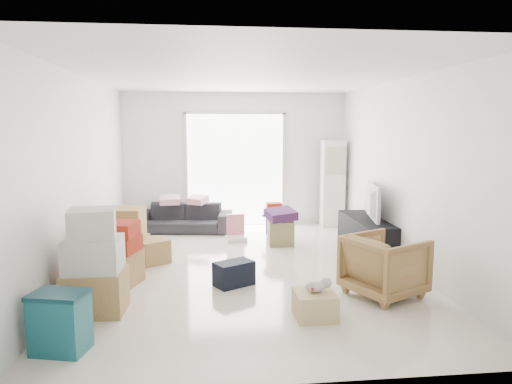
{
  "coord_description": "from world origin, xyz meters",
  "views": [
    {
      "loc": [
        -0.57,
        -6.29,
        2.0
      ],
      "look_at": [
        0.13,
        0.2,
        1.08
      ],
      "focal_mm": 32.0,
      "sensor_mm": 36.0,
      "label": 1
    }
  ],
  "objects_px": {
    "tv_console": "(366,234)",
    "wood_crate": "(315,305)",
    "television": "(367,215)",
    "kids_table": "(274,212)",
    "sofa": "(184,213)",
    "storage_bins": "(60,322)",
    "ottoman": "(281,233)",
    "ac_tower": "(333,184)",
    "armchair": "(385,263)"
  },
  "relations": [
    {
      "from": "tv_console",
      "to": "wood_crate",
      "type": "distance_m",
      "value": 2.93
    },
    {
      "from": "television",
      "to": "kids_table",
      "type": "relative_size",
      "value": 1.6
    },
    {
      "from": "sofa",
      "to": "kids_table",
      "type": "xyz_separation_m",
      "value": [
        1.69,
        -0.51,
        0.08
      ]
    },
    {
      "from": "television",
      "to": "sofa",
      "type": "bearing_deg",
      "value": 71.17
    },
    {
      "from": "television",
      "to": "storage_bins",
      "type": "distance_m",
      "value": 4.95
    },
    {
      "from": "television",
      "to": "ottoman",
      "type": "bearing_deg",
      "value": 79.26
    },
    {
      "from": "ottoman",
      "to": "wood_crate",
      "type": "xyz_separation_m",
      "value": [
        -0.12,
        -3.06,
        -0.07
      ]
    },
    {
      "from": "ottoman",
      "to": "storage_bins",
      "type": "bearing_deg",
      "value": -125.89
    },
    {
      "from": "ac_tower",
      "to": "television",
      "type": "distance_m",
      "value": 1.9
    },
    {
      "from": "sofa",
      "to": "ottoman",
      "type": "xyz_separation_m",
      "value": [
        1.71,
        -1.2,
        -0.15
      ]
    },
    {
      "from": "tv_console",
      "to": "ottoman",
      "type": "height_order",
      "value": "tv_console"
    },
    {
      "from": "armchair",
      "to": "kids_table",
      "type": "xyz_separation_m",
      "value": [
        -0.86,
        3.21,
        0.03
      ]
    },
    {
      "from": "ac_tower",
      "to": "tv_console",
      "type": "distance_m",
      "value": 1.98
    },
    {
      "from": "ac_tower",
      "to": "kids_table",
      "type": "height_order",
      "value": "ac_tower"
    },
    {
      "from": "armchair",
      "to": "storage_bins",
      "type": "relative_size",
      "value": 1.46
    },
    {
      "from": "kids_table",
      "to": "armchair",
      "type": "bearing_deg",
      "value": -74.91
    },
    {
      "from": "kids_table",
      "to": "television",
      "type": "bearing_deg",
      "value": -42.14
    },
    {
      "from": "ac_tower",
      "to": "sofa",
      "type": "distance_m",
      "value": 3.04
    },
    {
      "from": "storage_bins",
      "to": "kids_table",
      "type": "distance_m",
      "value": 4.95
    },
    {
      "from": "ac_tower",
      "to": "tv_console",
      "type": "height_order",
      "value": "ac_tower"
    },
    {
      "from": "television",
      "to": "ac_tower",
      "type": "bearing_deg",
      "value": 12.31
    },
    {
      "from": "tv_console",
      "to": "kids_table",
      "type": "bearing_deg",
      "value": 137.86
    },
    {
      "from": "armchair",
      "to": "television",
      "type": "bearing_deg",
      "value": -40.04
    },
    {
      "from": "television",
      "to": "ottoman",
      "type": "distance_m",
      "value": 1.48
    },
    {
      "from": "ac_tower",
      "to": "storage_bins",
      "type": "xyz_separation_m",
      "value": [
        -3.85,
        -4.9,
        -0.6
      ]
    },
    {
      "from": "storage_bins",
      "to": "kids_table",
      "type": "height_order",
      "value": "kids_table"
    },
    {
      "from": "wood_crate",
      "to": "ac_tower",
      "type": "bearing_deg",
      "value": 72.34
    },
    {
      "from": "kids_table",
      "to": "ac_tower",
      "type": "bearing_deg",
      "value": 27.03
    },
    {
      "from": "storage_bins",
      "to": "tv_console",
      "type": "bearing_deg",
      "value": 37.79
    },
    {
      "from": "television",
      "to": "storage_bins",
      "type": "bearing_deg",
      "value": 138.57
    },
    {
      "from": "armchair",
      "to": "wood_crate",
      "type": "bearing_deg",
      "value": 92.85
    },
    {
      "from": "sofa",
      "to": "ottoman",
      "type": "height_order",
      "value": "sofa"
    },
    {
      "from": "tv_console",
      "to": "storage_bins",
      "type": "height_order",
      "value": "storage_bins"
    },
    {
      "from": "storage_bins",
      "to": "ottoman",
      "type": "relative_size",
      "value": 1.32
    },
    {
      "from": "ac_tower",
      "to": "ottoman",
      "type": "xyz_separation_m",
      "value": [
        -1.28,
        -1.35,
        -0.66
      ]
    },
    {
      "from": "ac_tower",
      "to": "kids_table",
      "type": "distance_m",
      "value": 1.52
    },
    {
      "from": "ac_tower",
      "to": "wood_crate",
      "type": "bearing_deg",
      "value": -107.66
    },
    {
      "from": "sofa",
      "to": "ac_tower",
      "type": "bearing_deg",
      "value": 11.07
    },
    {
      "from": "storage_bins",
      "to": "armchair",
      "type": "bearing_deg",
      "value": 16.84
    },
    {
      "from": "tv_console",
      "to": "storage_bins",
      "type": "bearing_deg",
      "value": -142.21
    },
    {
      "from": "ac_tower",
      "to": "tv_console",
      "type": "relative_size",
      "value": 1.09
    },
    {
      "from": "armchair",
      "to": "ottoman",
      "type": "distance_m",
      "value": 2.66
    },
    {
      "from": "tv_console",
      "to": "wood_crate",
      "type": "height_order",
      "value": "tv_console"
    },
    {
      "from": "ac_tower",
      "to": "storage_bins",
      "type": "bearing_deg",
      "value": -128.14
    },
    {
      "from": "tv_console",
      "to": "storage_bins",
      "type": "relative_size",
      "value": 2.88
    },
    {
      "from": "television",
      "to": "storage_bins",
      "type": "relative_size",
      "value": 1.77
    },
    {
      "from": "tv_console",
      "to": "wood_crate",
      "type": "xyz_separation_m",
      "value": [
        -1.46,
        -2.54,
        -0.13
      ]
    },
    {
      "from": "tv_console",
      "to": "television",
      "type": "relative_size",
      "value": 1.63
    },
    {
      "from": "armchair",
      "to": "sofa",
      "type": "bearing_deg",
      "value": 8.1
    },
    {
      "from": "wood_crate",
      "to": "armchair",
      "type": "bearing_deg",
      "value": 29.3
    }
  ]
}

